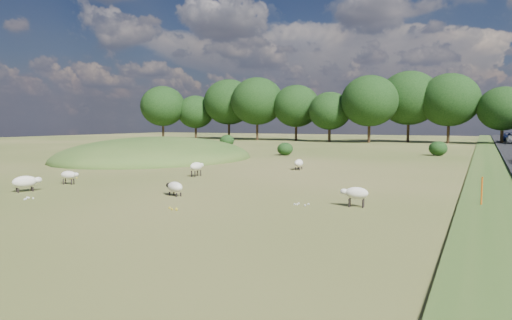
# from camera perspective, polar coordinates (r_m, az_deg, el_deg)

# --- Properties ---
(ground) EXTENTS (160.00, 160.00, 0.00)m
(ground) POSITION_cam_1_polar(r_m,az_deg,el_deg) (43.42, 7.07, 0.34)
(ground) COLOR #3A551A
(ground) RESTS_ON ground
(mound) EXTENTS (16.00, 20.00, 4.00)m
(mound) POSITION_cam_1_polar(r_m,az_deg,el_deg) (42.24, -12.25, 0.15)
(mound) COLOR #33561E
(mound) RESTS_ON ground
(treeline) EXTENTS (96.28, 14.66, 11.70)m
(treeline) POSITION_cam_1_polar(r_m,az_deg,el_deg) (77.88, 15.15, 6.98)
(treeline) COLOR black
(treeline) RESTS_ON ground
(shrubs) EXTENTS (29.14, 13.51, 1.59)m
(shrubs) POSITION_cam_1_polar(r_m,az_deg,el_deg) (52.87, 5.25, 1.94)
(shrubs) COLOR black
(shrubs) RESTS_ON ground
(marker_post) EXTENTS (0.06, 0.06, 1.20)m
(marker_post) POSITION_cam_1_polar(r_m,az_deg,el_deg) (19.70, 26.38, -3.64)
(marker_post) COLOR #D8590C
(marker_post) RESTS_ON ground
(sheep_0) EXTENTS (0.59, 1.22, 0.87)m
(sheep_0) POSITION_cam_1_polar(r_m,az_deg,el_deg) (28.05, -7.45, -0.81)
(sheep_0) COLOR beige
(sheep_0) RESTS_ON ground
(sheep_1) EXTENTS (1.04, 0.66, 0.72)m
(sheep_1) POSITION_cam_1_polar(r_m,az_deg,el_deg) (26.19, -22.35, -1.74)
(sheep_1) COLOR beige
(sheep_1) RESTS_ON ground
(sheep_2) EXTENTS (1.11, 0.57, 0.79)m
(sheep_2) POSITION_cam_1_polar(r_m,az_deg,el_deg) (18.20, 12.35, -4.06)
(sheep_2) COLOR beige
(sheep_2) RESTS_ON ground
(sheep_3) EXTENTS (0.65, 1.30, 0.74)m
(sheep_3) POSITION_cam_1_polar(r_m,az_deg,el_deg) (31.80, 5.35, -0.39)
(sheep_3) COLOR beige
(sheep_3) RESTS_ON ground
(sheep_4) EXTENTS (1.16, 0.76, 0.64)m
(sheep_4) POSITION_cam_1_polar(r_m,az_deg,el_deg) (20.80, -10.14, -3.34)
(sheep_4) COLOR beige
(sheep_4) RESTS_ON ground
(sheep_5) EXTENTS (0.98, 1.38, 0.77)m
(sheep_5) POSITION_cam_1_polar(r_m,az_deg,el_deg) (24.31, -26.85, -2.43)
(sheep_5) COLOR beige
(sheep_5) RESTS_ON ground
(car_4) EXTENTS (2.40, 5.21, 1.45)m
(car_4) POSITION_cam_1_polar(r_m,az_deg,el_deg) (82.28, 29.10, 2.52)
(car_4) COLOR navy
(car_4) RESTS_ON road
(car_7) EXTENTS (1.55, 3.86, 1.31)m
(car_7) POSITION_cam_1_polar(r_m,az_deg,el_deg) (74.44, 29.37, 2.29)
(car_7) COLOR #9B9EA2
(car_7) RESTS_ON road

